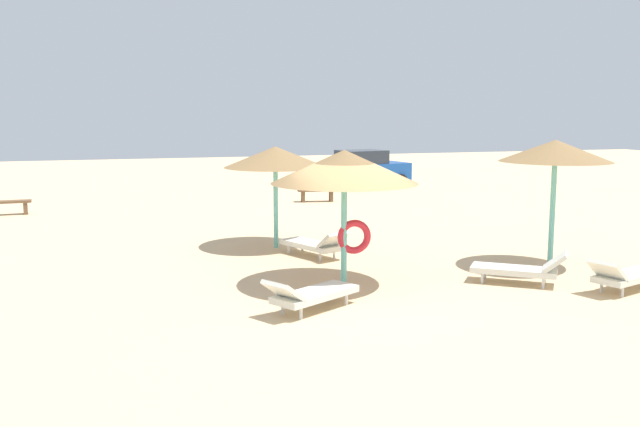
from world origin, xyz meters
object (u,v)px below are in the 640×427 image
lounger_0 (626,275)px  parked_car (364,170)px  parasol_3 (344,168)px  lounger_3 (310,294)px  lounger_5 (521,269)px  parasol_2 (275,157)px  parasol_0 (555,151)px  bench_1 (317,193)px  bench_0 (8,205)px  lounger_2 (315,244)px

lounger_0 → parked_car: (1.51, 18.66, 0.51)m
parasol_3 → lounger_0: 5.94m
lounger_3 → lounger_5: bearing=7.2°
parasol_2 → lounger_0: 8.65m
lounger_5 → parasol_3: bearing=165.9°
parasol_3 → parasol_0: bearing=2.1°
lounger_3 → lounger_5: 4.70m
lounger_5 → bench_1: 13.56m
bench_0 → parked_car: size_ratio=0.36×
parasol_0 → bench_1: 12.81m
parasol_2 → bench_0: bearing=132.4°
bench_1 → lounger_5: bearing=-88.8°
lounger_2 → bench_0: lounger_2 is taller
parasol_0 → lounger_5: (-1.45, -1.07, -2.32)m
parked_car → bench_0: bearing=-163.7°
bench_1 → parasol_0: bearing=-82.1°
parked_car → parasol_3: bearing=-111.9°
lounger_5 → bench_1: lounger_5 is taller
parasol_3 → lounger_3: bearing=-127.8°
bench_0 → parked_car: (14.50, 4.24, 0.48)m
parasol_0 → bench_1: parasol_0 is taller
parasol_0 → bench_0: parasol_0 is taller
lounger_0 → bench_0: (-12.98, 14.42, 0.03)m
parasol_0 → lounger_3: (-6.12, -1.65, -2.32)m
lounger_2 → lounger_5: size_ratio=1.05×
lounger_3 → lounger_0: bearing=-4.5°
parasol_3 → lounger_5: size_ratio=1.55×
bench_1 → lounger_2: bearing=-107.1°
parasol_3 → lounger_5: 4.20m
lounger_5 → lounger_0: bearing=-33.1°
lounger_0 → lounger_2: bearing=135.5°
lounger_2 → bench_0: bearing=130.1°
bench_0 → bench_1: bearing=1.2°
parasol_2 → parasol_3: parasol_3 is taller
lounger_2 → bench_1: size_ratio=1.29×
parasol_0 → parasol_3: bearing=-177.9°
parasol_2 → lounger_5: bearing=-53.2°
parasol_3 → lounger_2: size_ratio=1.48×
lounger_5 → bench_1: (-0.28, 13.56, 0.03)m
parasol_2 → lounger_5: size_ratio=1.40×
lounger_5 → bench_0: bearing=130.3°
lounger_5 → parked_car: (3.18, 17.58, 0.51)m
lounger_0 → bench_1: (-1.95, 14.64, 0.03)m
parasol_0 → parasol_2: 6.78m
lounger_0 → bench_0: bearing=132.0°
bench_1 → lounger_0: bearing=-82.4°
lounger_0 → bench_1: bearing=97.6°
parasol_0 → parasol_2: parasol_0 is taller
parasol_2 → lounger_3: parasol_2 is taller
bench_1 → parked_car: bearing=49.3°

